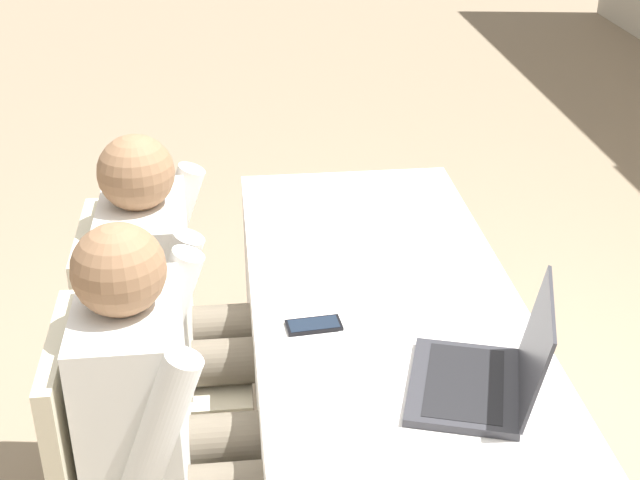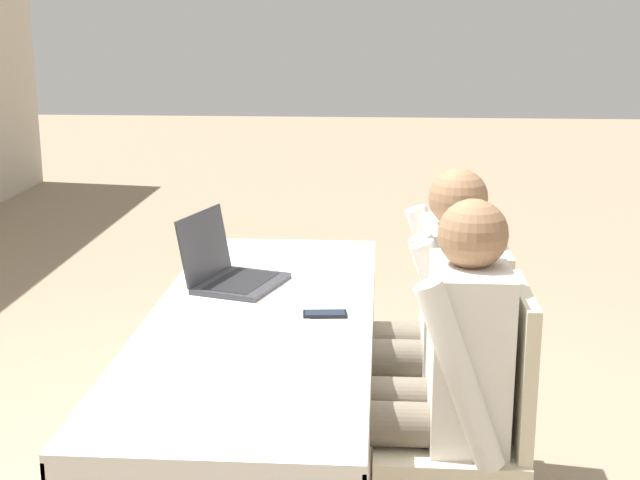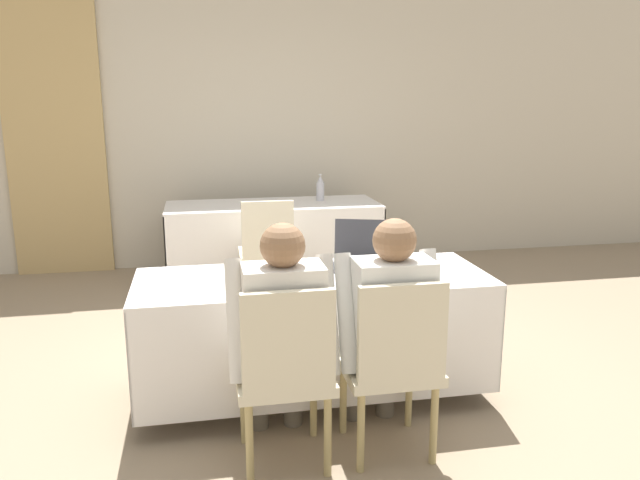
% 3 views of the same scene
% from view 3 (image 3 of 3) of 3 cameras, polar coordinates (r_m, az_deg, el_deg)
% --- Properties ---
extents(ground_plane, '(24.00, 24.00, 0.00)m').
position_cam_3_polar(ground_plane, '(3.71, -0.59, -14.08)').
color(ground_plane, gray).
extents(wall_back, '(12.00, 0.06, 2.70)m').
position_cam_3_polar(wall_back, '(6.36, -5.76, 9.94)').
color(wall_back, beige).
rests_on(wall_back, ground_plane).
extents(curtain_panel, '(0.89, 0.04, 2.65)m').
position_cam_3_polar(curtain_panel, '(6.41, -23.09, 8.77)').
color(curtain_panel, tan).
rests_on(curtain_panel, ground_plane).
extents(conference_table_near, '(1.94, 0.72, 0.72)m').
position_cam_3_polar(conference_table_near, '(3.50, -0.61, -6.09)').
color(conference_table_near, white).
rests_on(conference_table_near, ground_plane).
extents(conference_table_far, '(1.94, 0.72, 0.72)m').
position_cam_3_polar(conference_table_far, '(5.79, -4.29, 1.63)').
color(conference_table_far, white).
rests_on(conference_table_far, ground_plane).
extents(laptop, '(0.39, 0.38, 0.26)m').
position_cam_3_polar(laptop, '(3.64, 3.73, -1.68)').
color(laptop, '#333338').
rests_on(laptop, conference_table_near).
extents(cell_phone, '(0.08, 0.15, 0.01)m').
position_cam_3_polar(cell_phone, '(3.25, 0.03, -4.27)').
color(cell_phone, black).
rests_on(cell_phone, conference_table_near).
extents(paper_beside_laptop, '(0.27, 0.33, 0.00)m').
position_cam_3_polar(paper_beside_laptop, '(3.42, -1.62, -3.47)').
color(paper_beside_laptop, white).
rests_on(paper_beside_laptop, conference_table_near).
extents(water_bottle, '(0.08, 0.08, 0.25)m').
position_cam_3_polar(water_bottle, '(5.89, 0.03, 4.72)').
color(water_bottle, '#B7B7C1').
rests_on(water_bottle, conference_table_far).
extents(chair_near_left, '(0.44, 0.44, 0.90)m').
position_cam_3_polar(chair_near_left, '(2.87, -3.21, -11.65)').
color(chair_near_left, tan).
rests_on(chair_near_left, ground_plane).
extents(chair_near_right, '(0.44, 0.44, 0.90)m').
position_cam_3_polar(chair_near_right, '(2.97, 6.69, -10.80)').
color(chair_near_right, tan).
rests_on(chair_near_right, ground_plane).
extents(chair_far_spare, '(0.45, 0.45, 0.90)m').
position_cam_3_polar(chair_far_spare, '(5.02, -4.88, -0.75)').
color(chair_far_spare, tan).
rests_on(chair_far_spare, ground_plane).
extents(person_checkered_shirt, '(0.50, 0.52, 1.16)m').
position_cam_3_polar(person_checkered_shirt, '(2.90, -3.53, -7.94)').
color(person_checkered_shirt, '#665B4C').
rests_on(person_checkered_shirt, ground_plane).
extents(person_white_shirt, '(0.50, 0.52, 1.16)m').
position_cam_3_polar(person_white_shirt, '(3.00, 6.17, -7.24)').
color(person_white_shirt, '#665B4C').
rests_on(person_white_shirt, ground_plane).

